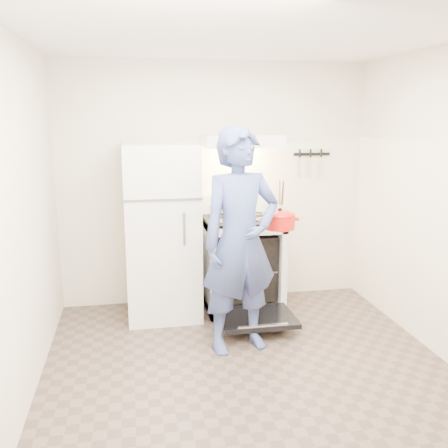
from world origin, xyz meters
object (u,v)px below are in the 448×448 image
(stove_body, at_px, (242,265))
(person, at_px, (240,242))
(tea_kettle, at_px, (230,201))
(refrigerator, at_px, (162,231))
(dutch_oven, at_px, (280,222))

(stove_body, xyz_separation_m, person, (-0.22, -0.90, 0.48))
(tea_kettle, bearing_deg, refrigerator, -168.90)
(refrigerator, distance_m, tea_kettle, 0.76)
(refrigerator, relative_size, dutch_oven, 5.07)
(person, relative_size, dutch_oven, 5.60)
(tea_kettle, height_order, dutch_oven, tea_kettle)
(refrigerator, height_order, tea_kettle, refrigerator)
(refrigerator, xyz_separation_m, stove_body, (0.81, 0.02, -0.39))
(dutch_oven, bearing_deg, refrigerator, 145.89)
(dutch_oven, bearing_deg, person, -152.77)
(refrigerator, relative_size, tea_kettle, 5.54)
(refrigerator, xyz_separation_m, person, (0.59, -0.87, 0.09))
(stove_body, relative_size, dutch_oven, 2.74)
(person, bearing_deg, tea_kettle, 69.80)
(tea_kettle, bearing_deg, person, -96.56)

